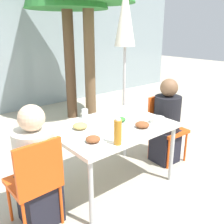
{
  "coord_description": "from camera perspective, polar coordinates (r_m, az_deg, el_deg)",
  "views": [
    {
      "loc": [
        -1.61,
        -1.91,
        1.71
      ],
      "look_at": [
        0.0,
        0.0,
        0.87
      ],
      "focal_mm": 40.0,
      "sensor_mm": 36.0,
      "label": 1
    }
  ],
  "objects": [
    {
      "name": "salad_bowl",
      "position": [
        2.8,
        10.38,
        -1.77
      ],
      "size": [
        0.16,
        0.16,
        0.06
      ],
      "color": "white",
      "rests_on": "dining_table"
    },
    {
      "name": "dining_table",
      "position": [
        2.71,
        0.0,
        -4.17
      ],
      "size": [
        1.26,
        0.9,
        0.72
      ],
      "color": "silver",
      "rests_on": "ground"
    },
    {
      "name": "plate_2",
      "position": [
        2.61,
        6.92,
        -3.21
      ],
      "size": [
        0.27,
        0.27,
        0.07
      ],
      "color": "white",
      "rests_on": "dining_table"
    },
    {
      "name": "closed_umbrella",
      "position": [
        3.94,
        3.01,
        19.07
      ],
      "size": [
        0.36,
        0.36,
        2.35
      ],
      "color": "#333333",
      "rests_on": "ground"
    },
    {
      "name": "chair_left",
      "position": [
        2.27,
        -17.01,
        -14.19
      ],
      "size": [
        0.41,
        0.41,
        0.87
      ],
      "rotation": [
        0.0,
        0.0,
        0.02
      ],
      "color": "#E54C14",
      "rests_on": "ground"
    },
    {
      "name": "plate_0",
      "position": [
        2.75,
        1.82,
        -1.97
      ],
      "size": [
        0.22,
        0.22,
        0.06
      ],
      "color": "white",
      "rests_on": "dining_table"
    },
    {
      "name": "person_right",
      "position": [
        3.32,
        12.32,
        -2.69
      ],
      "size": [
        0.34,
        0.34,
        1.13
      ],
      "rotation": [
        0.0,
        0.0,
        3.08
      ],
      "color": "black",
      "rests_on": "ground"
    },
    {
      "name": "drinking_cup",
      "position": [
        2.9,
        -6.2,
        -0.39
      ],
      "size": [
        0.07,
        0.07,
        0.11
      ],
      "color": "white",
      "rests_on": "dining_table"
    },
    {
      "name": "chair_right",
      "position": [
        3.41,
        11.85,
        -2.46
      ],
      "size": [
        0.42,
        0.42,
        0.87
      ],
      "rotation": [
        0.0,
        0.0,
        3.08
      ],
      "color": "#E54C14",
      "rests_on": "ground"
    },
    {
      "name": "plate_1",
      "position": [
        2.57,
        -7.27,
        -3.5
      ],
      "size": [
        0.28,
        0.28,
        0.07
      ],
      "color": "white",
      "rests_on": "dining_table"
    },
    {
      "name": "plate_3",
      "position": [
        2.27,
        -4.36,
        -6.55
      ],
      "size": [
        0.25,
        0.25,
        0.07
      ],
      "color": "white",
      "rests_on": "dining_table"
    },
    {
      "name": "person_left",
      "position": [
        2.35,
        -16.77,
        -12.61
      ],
      "size": [
        0.36,
        0.36,
        1.13
      ],
      "rotation": [
        0.0,
        0.0,
        0.02
      ],
      "color": "black",
      "rests_on": "ground"
    },
    {
      "name": "bottle",
      "position": [
        2.21,
        1.34,
        -4.57
      ],
      "size": [
        0.07,
        0.07,
        0.25
      ],
      "color": "#B7751E",
      "rests_on": "dining_table"
    },
    {
      "name": "ground_plane",
      "position": [
        3.03,
        0.0,
        -15.88
      ],
      "size": [
        24.0,
        24.0,
        0.0
      ],
      "primitive_type": "plane",
      "color": "#B2A893"
    }
  ]
}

